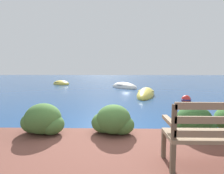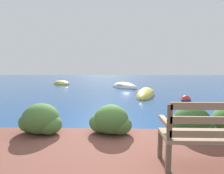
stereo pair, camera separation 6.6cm
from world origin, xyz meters
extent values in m
plane|color=navy|center=(0.00, 0.00, 0.00)|extent=(80.00, 80.00, 0.00)
cube|color=brown|center=(0.72, -1.26, 0.42)|extent=(0.06, 0.06, 0.40)
cube|color=brown|center=(0.72, -1.68, 0.42)|extent=(0.06, 0.06, 0.40)
cube|color=#8C755B|center=(1.30, -1.47, 0.65)|extent=(1.22, 0.48, 0.05)
cube|color=#8C755B|center=(1.30, -1.68, 0.75)|extent=(1.16, 0.04, 0.09)
cube|color=#8C755B|center=(1.30, -1.68, 0.93)|extent=(1.16, 0.04, 0.09)
cube|color=#8C755B|center=(1.30, -1.68, 1.10)|extent=(1.16, 0.04, 0.09)
cube|color=brown|center=(0.72, -1.68, 0.90)|extent=(0.06, 0.04, 0.45)
cube|color=#8C755B|center=(0.72, -1.47, 0.85)|extent=(0.07, 0.43, 0.05)
ellipsoid|color=#426B33|center=(-1.49, -0.34, 0.53)|extent=(0.74, 0.66, 0.63)
ellipsoid|color=#426B33|center=(-1.70, -0.28, 0.44)|extent=(0.55, 0.50, 0.44)
ellipsoid|color=#426B33|center=(-1.31, -0.37, 0.42)|extent=(0.52, 0.47, 0.41)
ellipsoid|color=#426B33|center=(-0.05, -0.30, 0.52)|extent=(0.71, 0.64, 0.60)
ellipsoid|color=#426B33|center=(-0.24, -0.25, 0.43)|extent=(0.53, 0.48, 0.43)
ellipsoid|color=#426B33|center=(0.13, -0.33, 0.41)|extent=(0.50, 0.45, 0.39)
ellipsoid|color=#2D5628|center=(1.57, -0.34, 0.52)|extent=(0.71, 0.64, 0.60)
ellipsoid|color=#2D5628|center=(1.37, -0.29, 0.43)|extent=(0.53, 0.48, 0.42)
ellipsoid|color=#2D5628|center=(1.74, -0.38, 0.41)|extent=(0.49, 0.45, 0.39)
ellipsoid|color=#DBC64C|center=(1.74, 6.29, 0.06)|extent=(1.81, 3.51, 0.78)
torus|color=olive|center=(1.74, 6.29, 0.27)|extent=(1.16, 1.16, 0.07)
cube|color=#846647|center=(1.88, 6.78, 0.24)|extent=(0.73, 0.32, 0.04)
cube|color=#846647|center=(1.62, 5.88, 0.24)|extent=(0.73, 0.32, 0.04)
ellipsoid|color=silver|center=(0.68, 10.44, 0.06)|extent=(2.63, 2.94, 0.80)
torus|color=gray|center=(0.68, 10.44, 0.28)|extent=(1.75, 1.75, 0.07)
cube|color=#846647|center=(0.43, 10.77, 0.25)|extent=(0.87, 0.69, 0.04)
cube|color=#846647|center=(0.88, 10.17, 0.25)|extent=(0.87, 0.69, 0.04)
ellipsoid|color=#DBC64C|center=(-5.51, 13.53, 0.05)|extent=(2.48, 2.50, 0.71)
torus|color=olive|center=(-5.51, 13.53, 0.25)|extent=(1.75, 1.75, 0.07)
cube|color=#846647|center=(-5.27, 13.28, 0.22)|extent=(0.79, 0.77, 0.04)
cube|color=#846647|center=(-5.71, 13.73, 0.22)|extent=(0.79, 0.77, 0.04)
sphere|color=red|center=(3.38, 4.58, 0.08)|extent=(0.44, 0.44, 0.44)
torus|color=navy|center=(3.38, 4.58, 0.08)|extent=(0.48, 0.48, 0.05)
camera|label=1|loc=(0.00, -3.79, 1.55)|focal=28.00mm
camera|label=2|loc=(0.07, -3.79, 1.55)|focal=28.00mm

